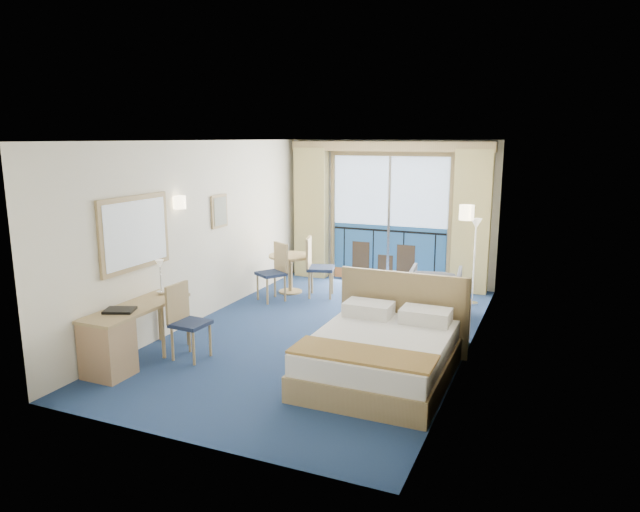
# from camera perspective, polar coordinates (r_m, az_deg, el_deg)

# --- Properties ---
(floor) EXTENTS (6.50, 6.50, 0.00)m
(floor) POSITION_cam_1_polar(r_m,az_deg,el_deg) (8.22, 0.35, -7.70)
(floor) COLOR navy
(floor) RESTS_ON ground
(room_walls) EXTENTS (4.04, 6.54, 2.72)m
(room_walls) POSITION_cam_1_polar(r_m,az_deg,el_deg) (7.81, 0.37, 4.69)
(room_walls) COLOR silver
(room_walls) RESTS_ON ground
(balcony_door) EXTENTS (2.36, 0.03, 2.52)m
(balcony_door) POSITION_cam_1_polar(r_m,az_deg,el_deg) (10.91, 6.87, 3.27)
(balcony_door) COLOR navy
(balcony_door) RESTS_ON room_walls
(curtain_left) EXTENTS (0.65, 0.22, 2.55)m
(curtain_left) POSITION_cam_1_polar(r_m,az_deg,el_deg) (11.28, -0.89, 4.30)
(curtain_left) COLOR tan
(curtain_left) RESTS_ON room_walls
(curtain_right) EXTENTS (0.65, 0.22, 2.55)m
(curtain_right) POSITION_cam_1_polar(r_m,az_deg,el_deg) (10.43, 14.91, 3.29)
(curtain_right) COLOR tan
(curtain_right) RESTS_ON room_walls
(pelmet) EXTENTS (3.80, 0.25, 0.18)m
(pelmet) POSITION_cam_1_polar(r_m,az_deg,el_deg) (10.68, 6.92, 10.82)
(pelmet) COLOR tan
(pelmet) RESTS_ON room_walls
(mirror) EXTENTS (0.05, 1.25, 0.95)m
(mirror) POSITION_cam_1_polar(r_m,az_deg,el_deg) (7.61, -18.00, 2.20)
(mirror) COLOR tan
(mirror) RESTS_ON room_walls
(wall_print) EXTENTS (0.04, 0.42, 0.52)m
(wall_print) POSITION_cam_1_polar(r_m,az_deg,el_deg) (9.15, -10.02, 4.43)
(wall_print) COLOR tan
(wall_print) RESTS_ON room_walls
(sconce_left) EXTENTS (0.18, 0.18, 0.18)m
(sconce_left) POSITION_cam_1_polar(r_m,az_deg,el_deg) (8.25, -13.87, 5.23)
(sconce_left) COLOR #FFE6B2
(sconce_left) RESTS_ON room_walls
(sconce_right) EXTENTS (0.18, 0.18, 0.18)m
(sconce_right) POSITION_cam_1_polar(r_m,az_deg,el_deg) (7.14, 14.46, 4.23)
(sconce_right) COLOR #FFE6B2
(sconce_right) RESTS_ON room_walls
(bed) EXTENTS (1.68, 2.00, 1.06)m
(bed) POSITION_cam_1_polar(r_m,az_deg,el_deg) (6.72, 6.18, -9.65)
(bed) COLOR tan
(bed) RESTS_ON ground
(nightstand) EXTENTS (0.47, 0.44, 0.61)m
(nightstand) POSITION_cam_1_polar(r_m,az_deg,el_deg) (7.85, 12.88, -6.62)
(nightstand) COLOR #A27E56
(nightstand) RESTS_ON ground
(phone) EXTENTS (0.25, 0.23, 0.09)m
(phone) POSITION_cam_1_polar(r_m,az_deg,el_deg) (7.77, 12.71, -4.09)
(phone) COLOR silver
(phone) RESTS_ON nightstand
(armchair) EXTENTS (0.87, 0.89, 0.73)m
(armchair) POSITION_cam_1_polar(r_m,az_deg,el_deg) (9.25, 11.44, -3.35)
(armchair) COLOR #424650
(armchair) RESTS_ON ground
(floor_lamp) EXTENTS (0.20, 0.20, 1.45)m
(floor_lamp) POSITION_cam_1_polar(r_m,az_deg,el_deg) (9.69, 15.28, 1.59)
(floor_lamp) COLOR silver
(floor_lamp) RESTS_ON ground
(desk) EXTENTS (0.52, 1.51, 0.71)m
(desk) POSITION_cam_1_polar(r_m,az_deg,el_deg) (7.20, -19.87, -8.00)
(desk) COLOR tan
(desk) RESTS_ON ground
(desk_chair) EXTENTS (0.44, 0.43, 0.95)m
(desk_chair) POSITION_cam_1_polar(r_m,az_deg,el_deg) (7.38, -13.35, -5.93)
(desk_chair) COLOR #1D2743
(desk_chair) RESTS_ON ground
(folder) EXTENTS (0.41, 0.37, 0.03)m
(folder) POSITION_cam_1_polar(r_m,az_deg,el_deg) (7.21, -19.40, -5.14)
(folder) COLOR black
(folder) RESTS_ON desk
(desk_lamp) EXTENTS (0.12, 0.12, 0.44)m
(desk_lamp) POSITION_cam_1_polar(r_m,az_deg,el_deg) (7.76, -15.71, -1.33)
(desk_lamp) COLOR silver
(desk_lamp) RESTS_ON desk
(round_table) EXTENTS (0.77, 0.77, 0.69)m
(round_table) POSITION_cam_1_polar(r_m,az_deg,el_deg) (10.20, -3.00, -0.81)
(round_table) COLOR tan
(round_table) RESTS_ON ground
(table_chair_a) EXTENTS (0.57, 0.56, 1.05)m
(table_chair_a) POSITION_cam_1_polar(r_m,az_deg,el_deg) (9.93, -0.44, -0.74)
(table_chair_a) COLOR #1D2743
(table_chair_a) RESTS_ON ground
(table_chair_b) EXTENTS (0.59, 0.59, 0.98)m
(table_chair_b) POSITION_cam_1_polar(r_m,az_deg,el_deg) (9.74, -4.49, -1.24)
(table_chair_b) COLOR #1D2743
(table_chair_b) RESTS_ON ground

